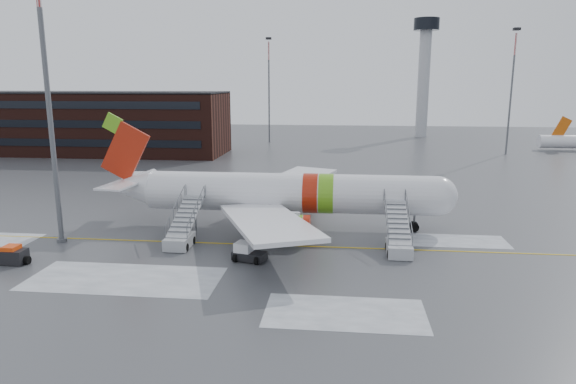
# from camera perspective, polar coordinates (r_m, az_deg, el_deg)

# --- Properties ---
(ground) EXTENTS (260.00, 260.00, 0.00)m
(ground) POSITION_cam_1_polar(r_m,az_deg,el_deg) (46.97, -6.02, -5.37)
(ground) COLOR #494C4F
(ground) RESTS_ON ground
(airliner) EXTENTS (35.03, 32.97, 11.18)m
(airliner) POSITION_cam_1_polar(r_m,az_deg,el_deg) (50.13, -0.83, -0.15)
(airliner) COLOR white
(airliner) RESTS_ON ground
(airstair_fwd) EXTENTS (2.05, 7.70, 3.48)m
(airstair_fwd) POSITION_cam_1_polar(r_m,az_deg,el_deg) (44.30, 12.16, -5.22)
(airstair_fwd) COLOR #B1B4B9
(airstair_fwd) RESTS_ON ground
(airstair_aft) EXTENTS (2.05, 7.70, 3.48)m
(airstair_aft) POSITION_cam_1_polar(r_m,az_deg,el_deg) (46.19, -11.70, -4.49)
(airstair_aft) COLOR #A2A5A9
(airstair_aft) RESTS_ON ground
(pushback_tug) EXTENTS (2.88, 2.43, 1.49)m
(pushback_tug) POSITION_cam_1_polar(r_m,az_deg,el_deg) (41.54, -4.52, -6.74)
(pushback_tug) COLOR black
(pushback_tug) RESTS_ON ground
(baggage_tractor) EXTENTS (2.85, 1.33, 1.48)m
(baggage_tractor) POSITION_cam_1_polar(r_m,az_deg,el_deg) (46.22, -28.33, -6.28)
(baggage_tractor) COLOR black
(baggage_tractor) RESTS_ON ground
(light_mast_near) EXTENTS (1.20, 1.20, 25.33)m
(light_mast_near) POSITION_cam_1_polar(r_m,az_deg,el_deg) (48.70, -25.14, 9.87)
(light_mast_near) COLOR #595B60
(light_mast_near) RESTS_ON ground
(terminal_building) EXTENTS (62.00, 16.11, 12.30)m
(terminal_building) POSITION_cam_1_polar(r_m,az_deg,el_deg) (113.15, -22.93, 7.15)
(terminal_building) COLOR #3F1E16
(terminal_building) RESTS_ON ground
(control_tower) EXTENTS (6.40, 6.40, 30.00)m
(control_tower) POSITION_cam_1_polar(r_m,az_deg,el_deg) (140.34, 14.92, 13.60)
(control_tower) COLOR #B2B5BA
(control_tower) RESTS_ON ground
(light_mast_far_ne) EXTENTS (1.20, 1.20, 24.25)m
(light_mast_far_ne) POSITION_cam_1_polar(r_m,az_deg,el_deg) (110.61, 23.62, 10.98)
(light_mast_far_ne) COLOR #595B60
(light_mast_far_ne) RESTS_ON ground
(light_mast_far_n) EXTENTS (1.20, 1.20, 24.25)m
(light_mast_far_n) POSITION_cam_1_polar(r_m,az_deg,el_deg) (123.05, -2.13, 11.96)
(light_mast_far_n) COLOR #595B60
(light_mast_far_n) RESTS_ON ground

